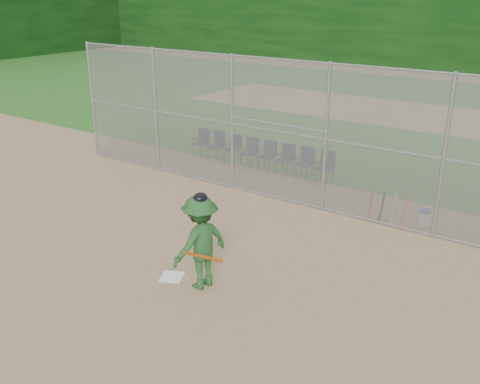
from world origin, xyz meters
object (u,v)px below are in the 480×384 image
Objects in this scene: batter_at_plate at (200,242)px; water_cooler at (424,217)px; chair_0 at (200,143)px; home_plate at (172,277)px.

water_cooler is at bearing 63.15° from batter_at_plate.
chair_0 is (-5.65, 7.08, -0.51)m from batter_at_plate.
batter_at_plate reaches higher than water_cooler.
water_cooler is 0.42× the size of chair_0.
batter_at_plate is 9.07m from chair_0.
home_plate is 0.22× the size of batter_at_plate.
water_cooler reaches higher than home_plate.
chair_0 is (-4.93, 7.18, 0.47)m from home_plate.
chair_0 is at bearing 170.05° from water_cooler.
home_plate is 1.12× the size of water_cooler.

